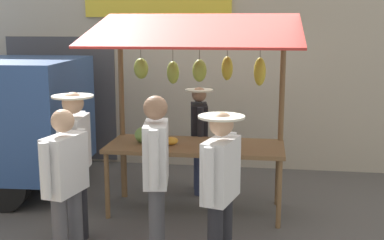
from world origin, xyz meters
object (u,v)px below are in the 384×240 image
(shopper_with_ponytail, at_px, (75,156))
(shopper_in_grey_tee, at_px, (66,180))
(market_stall, at_px, (193,92))
(shopper_with_shopping_bag, at_px, (221,184))
(shopper_in_striped_shirt, at_px, (156,168))
(vendor_with_sunhat, at_px, (199,132))

(shopper_with_ponytail, distance_m, shopper_in_grey_tee, 0.60)
(market_stall, distance_m, shopper_in_grey_tee, 2.10)
(shopper_with_shopping_bag, bearing_deg, market_stall, 30.76)
(shopper_in_striped_shirt, height_order, shopper_in_grey_tee, shopper_in_striped_shirt)
(vendor_with_sunhat, xyz_separation_m, shopper_in_striped_shirt, (0.12, 2.23, 0.12))
(shopper_with_ponytail, bearing_deg, shopper_in_striped_shirt, -114.77)
(vendor_with_sunhat, xyz_separation_m, shopper_with_ponytail, (1.07, 1.89, 0.12))
(shopper_with_ponytail, xyz_separation_m, shopper_with_shopping_bag, (-1.60, 0.58, -0.05))
(shopper_with_shopping_bag, height_order, shopper_in_grey_tee, shopper_with_shopping_bag)
(shopper_in_striped_shirt, relative_size, shopper_in_grey_tee, 1.07)
(shopper_in_grey_tee, bearing_deg, shopper_with_shopping_bag, -77.89)
(market_stall, relative_size, shopper_with_shopping_bag, 1.55)
(shopper_with_ponytail, xyz_separation_m, shopper_in_grey_tee, (-0.13, 0.58, -0.08))
(market_stall, bearing_deg, shopper_with_shopping_bag, 106.02)
(shopper_with_shopping_bag, relative_size, shopper_in_grey_tee, 1.01)
(vendor_with_sunhat, bearing_deg, shopper_with_shopping_bag, 2.00)
(shopper_with_ponytail, relative_size, shopper_in_grey_tee, 1.05)
(vendor_with_sunhat, bearing_deg, shopper_in_striped_shirt, -13.15)
(shopper_with_ponytail, distance_m, shopper_with_shopping_bag, 1.70)
(vendor_with_sunhat, height_order, shopper_with_ponytail, shopper_with_ponytail)
(shopper_with_shopping_bag, height_order, shopper_in_striped_shirt, shopper_in_striped_shirt)
(shopper_in_grey_tee, bearing_deg, vendor_with_sunhat, -9.03)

